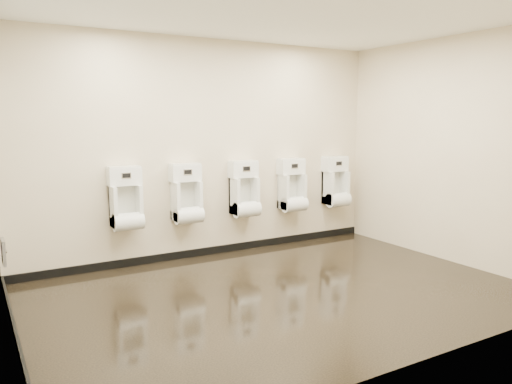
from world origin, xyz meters
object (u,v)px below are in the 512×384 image
urinal_3 (292,189)px  urinal_4 (336,185)px  urinal_0 (126,203)px  urinal_1 (187,198)px  urinal_2 (245,193)px  access_panel (3,252)px

urinal_3 → urinal_4: size_ratio=1.00×
urinal_3 → urinal_4: same height
urinal_0 → urinal_1: (0.77, 0.00, 0.00)m
urinal_3 → urinal_4: (0.79, 0.00, 0.00)m
urinal_0 → urinal_2: same height
access_panel → urinal_0: size_ratio=0.34×
urinal_0 → urinal_3: same height
access_panel → urinal_3: bearing=6.5°
access_panel → urinal_4: (4.50, 0.42, 0.31)m
urinal_3 → urinal_4: 0.79m
urinal_0 → urinal_4: size_ratio=1.00×
urinal_0 → urinal_4: 3.16m
urinal_3 → urinal_1: bearing=180.0°
access_panel → urinal_1: (2.11, 0.42, 0.31)m
urinal_2 → urinal_3: same height
access_panel → urinal_1: bearing=11.3°
urinal_2 → urinal_4: (1.56, 0.00, 0.00)m
urinal_3 → urinal_2: bearing=180.0°
urinal_1 → urinal_3: size_ratio=1.00×
urinal_1 → urinal_2: (0.83, 0.00, 0.00)m
urinal_1 → urinal_2: 0.83m
urinal_0 → urinal_2: (1.60, 0.00, 0.00)m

